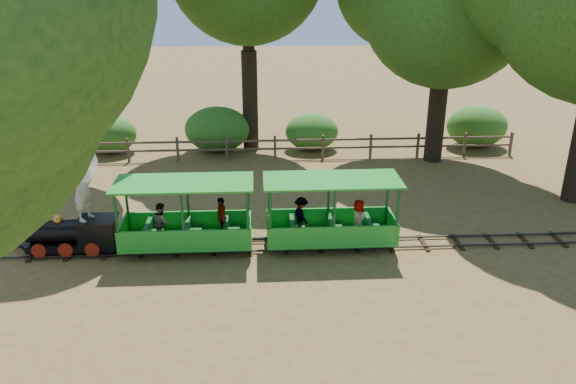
{
  "coord_description": "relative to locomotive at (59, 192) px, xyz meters",
  "views": [
    {
      "loc": [
        -1.73,
        -14.23,
        7.38
      ],
      "look_at": [
        -0.89,
        0.5,
        1.5
      ],
      "focal_mm": 35.0,
      "sensor_mm": 36.0,
      "label": 1
    }
  ],
  "objects": [
    {
      "name": "shrub_mid_e",
      "position": [
        7.71,
        9.23,
        -1.01
      ],
      "size": [
        2.3,
        1.77,
        1.59
      ],
      "primitive_type": "ellipsoid",
      "color": "#2D6B1E",
      "rests_on": "ground"
    },
    {
      "name": "track",
      "position": [
        7.06,
        -0.07,
        -1.74
      ],
      "size": [
        22.0,
        1.0,
        0.1
      ],
      "color": "#3F3D3A",
      "rests_on": "ground"
    },
    {
      "name": "fence",
      "position": [
        7.06,
        7.93,
        -1.23
      ],
      "size": [
        18.1,
        0.1,
        1.0
      ],
      "color": "brown",
      "rests_on": "ground"
    },
    {
      "name": "carriage_rear",
      "position": [
        7.31,
        -0.07,
        -1.02
      ],
      "size": [
        3.75,
        1.53,
        1.95
      ],
      "color": "green",
      "rests_on": "track"
    },
    {
      "name": "locomotive",
      "position": [
        0.0,
        0.0,
        0.0
      ],
      "size": [
        2.79,
        1.31,
        3.21
      ],
      "color": "black",
      "rests_on": "ground"
    },
    {
      "name": "shrub_west",
      "position": [
        -0.99,
        9.23,
        -1.0
      ],
      "size": [
        2.34,
        1.8,
        1.62
      ],
      "primitive_type": "ellipsoid",
      "color": "#2D6B1E",
      "rests_on": "ground"
    },
    {
      "name": "shrub_east",
      "position": [
        15.03,
        9.23,
        -0.89
      ],
      "size": [
        2.66,
        2.05,
        1.84
      ],
      "primitive_type": "ellipsoid",
      "color": "#2D6B1E",
      "rests_on": "ground"
    },
    {
      "name": "shrub_mid_w",
      "position": [
        3.63,
        9.23,
        -0.84
      ],
      "size": [
        2.8,
        2.15,
        1.94
      ],
      "primitive_type": "ellipsoid",
      "color": "#2D6B1E",
      "rests_on": "ground"
    },
    {
      "name": "ground",
      "position": [
        7.06,
        -0.07,
        -1.81
      ],
      "size": [
        90.0,
        90.0,
        0.0
      ],
      "primitive_type": "plane",
      "color": "olive",
      "rests_on": "ground"
    },
    {
      "name": "carriage_front",
      "position": [
        3.35,
        -0.07,
        -1.02
      ],
      "size": [
        3.75,
        1.53,
        1.95
      ],
      "color": "green",
      "rests_on": "track"
    }
  ]
}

